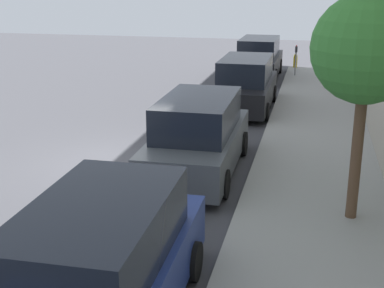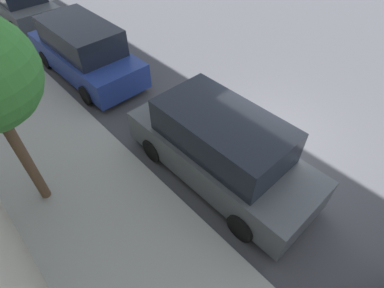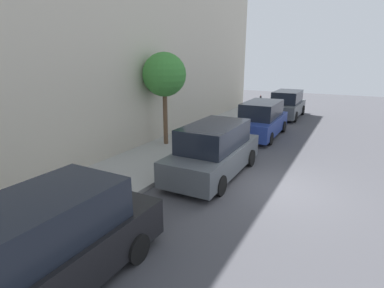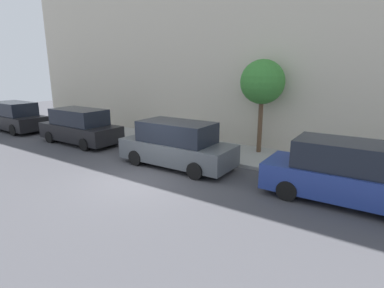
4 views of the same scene
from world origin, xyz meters
name	(u,v)px [view 1 (image 1 of 4)]	position (x,y,z in m)	size (l,w,h in m)	color
ground_plane	(117,163)	(0.00, 0.00, 0.00)	(60.00, 60.00, 0.00)	#424247
sidewalk	(315,176)	(5.06, 0.00, 0.07)	(3.11, 32.00, 0.15)	#9E9E99
parked_minivan_second	(101,270)	(2.28, -6.54, 0.92)	(2.02, 4.93, 1.90)	navy
parked_minivan_third	(198,136)	(2.20, -0.13, 0.92)	(2.02, 4.92, 1.90)	#4C5156
parked_minivan_fourth	(245,85)	(2.45, 6.70, 0.92)	(2.02, 4.90, 1.90)	black
parked_minivan_fifth	(259,59)	(2.22, 13.28, 0.92)	(2.02, 4.91, 1.90)	black
parking_meter_far	(296,57)	(3.95, 13.55, 1.02)	(0.11, 0.15, 1.42)	#ADADB2
street_tree	(367,50)	(5.76, -2.33, 3.40)	(2.01, 2.01, 4.29)	brown
fire_hydrant	(295,61)	(3.85, 15.90, 0.49)	(0.20, 0.20, 0.69)	gold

